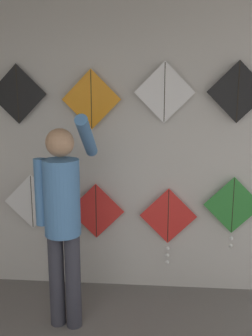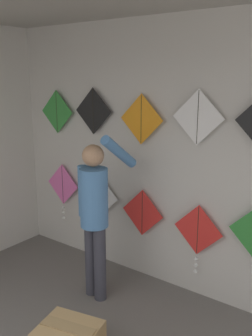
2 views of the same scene
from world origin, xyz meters
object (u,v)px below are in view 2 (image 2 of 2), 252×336
kite_2 (142,213)px  kite_5 (57,112)px  shopkeeper (95,208)px  kite_1 (100,196)px  kite_8 (198,117)px  kite_7 (141,119)px  kite_3 (198,234)px  kite_0 (63,188)px  kite_6 (93,111)px

kite_2 → kite_5: (-1.28, 0.00, 1.02)m
shopkeeper → kite_1: size_ratio=3.25×
kite_2 → kite_8: bearing=0.0°
kite_7 → kite_8: size_ratio=1.00×
kite_5 → kite_7: 1.25m
kite_5 → kite_7: (1.25, 0.00, -0.00)m
shopkeeper → kite_3: shopkeeper is taller
kite_5 → shopkeeper: bearing=-28.1°
kite_0 → kite_3: 1.90m
kite_8 → kite_6: bearing=180.0°
kite_0 → kite_7: bearing=0.1°
kite_7 → kite_8: kite_8 is taller
kite_1 → kite_8: (1.22, 0.00, 1.01)m
kite_7 → kite_5: bearing=180.0°
kite_7 → kite_3: bearing=-0.1°
kite_3 → kite_7: (-0.69, 0.00, 1.09)m
kite_7 → kite_8: bearing=0.0°
kite_1 → kite_7: size_ratio=1.00×
kite_5 → kite_7: kite_5 is taller
kite_1 → kite_8: kite_8 is taller
shopkeeper → kite_6: 1.18m
kite_6 → kite_7: size_ratio=1.00×
kite_3 → kite_7: size_ratio=1.40×
shopkeeper → kite_6: (-0.53, 0.60, 0.87)m
kite_3 → kite_7: kite_7 is taller
kite_6 → kite_0: bearing=-179.9°
kite_5 → kite_0: bearing=-1.3°
shopkeeper → kite_1: bearing=135.0°
kite_3 → kite_8: kite_8 is taller
kite_0 → kite_2: (1.23, 0.00, -0.06)m
kite_2 → kite_8: size_ratio=1.00×
kite_0 → kite_6: size_ratio=1.40×
kite_2 → kite_1: bearing=180.0°
kite_5 → kite_8: (1.89, 0.00, 0.06)m
shopkeeper → kite_0: bearing=159.0°
kite_3 → kite_5: size_ratio=1.40×
kite_0 → kite_1: bearing=0.1°
kite_2 → kite_0: bearing=-179.9°
kite_1 → kite_6: (-0.08, 0.00, 0.99)m
kite_1 → kite_3: (1.27, -0.00, -0.15)m
kite_0 → kite_3: size_ratio=1.00×
kite_0 → shopkeeper: bearing=-29.1°
shopkeeper → kite_2: (0.16, 0.60, -0.19)m
kite_1 → kite_2: size_ratio=1.00×
kite_5 → kite_1: bearing=0.0°
kite_1 → kite_7: (0.58, 0.00, 0.95)m
kite_5 → kite_2: bearing=0.0°
kite_6 → kite_2: bearing=0.0°
kite_2 → kite_5: bearing=180.0°
shopkeeper → kite_2: bearing=83.2°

